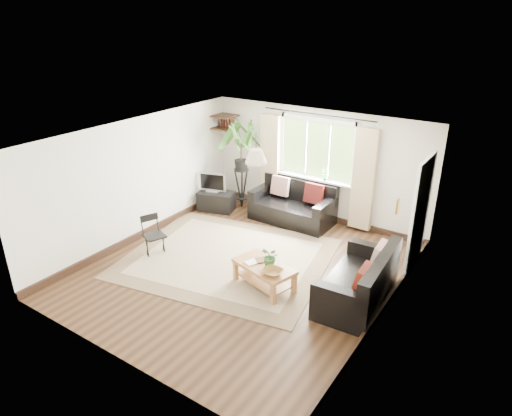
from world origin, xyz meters
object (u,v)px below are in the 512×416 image
Objects in this scene: tv_stand at (216,201)px; folding_chair at (155,236)px; sofa_right at (358,278)px; sofa_back at (292,204)px; coffee_table at (264,276)px; palm_stand at (241,166)px.

folding_chair reaches higher than tv_stand.
folding_chair is at bearing -82.20° from sofa_right.
sofa_back is 2.67m from coffee_table.
sofa_right is at bearing -29.24° from palm_stand.
sofa_right is 1.51m from coffee_table.
sofa_right is 1.67× the size of coffee_table.
sofa_back is 2.30× the size of folding_chair.
palm_stand is (-3.68, 2.06, 0.60)m from sofa_right.
tv_stand reaches higher than coffee_table.
tv_stand is (-4.05, 1.58, -0.19)m from sofa_right.
sofa_back is 1.81m from tv_stand.
sofa_right is 2.15× the size of tv_stand.
folding_chair is at bearing -174.80° from coffee_table.
sofa_right is at bearing -40.77° from sofa_back.
coffee_table is (0.89, -2.51, -0.20)m from sofa_back.
coffee_table is 2.30m from folding_chair.
palm_stand is at bearing 35.82° from tv_stand.
coffee_table is at bearing -73.49° from sofa_right.
palm_stand is 2.84m from folding_chair.
folding_chair is at bearing -116.83° from sofa_back.
sofa_back is at bearing -2.07° from palm_stand.
tv_stand is at bearing -127.86° from palm_stand.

